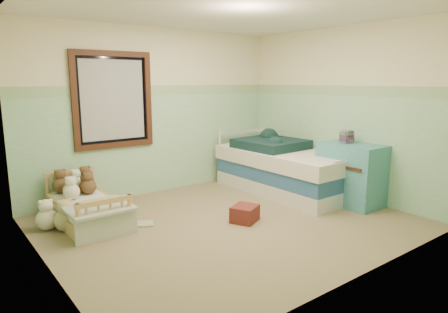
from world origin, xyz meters
TOP-DOWN VIEW (x-y plane):
  - floor at (0.00, 0.00)m, footprint 4.20×3.60m
  - ceiling at (0.00, 0.00)m, footprint 4.20×3.60m
  - wall_back at (0.00, 1.80)m, footprint 4.20×0.04m
  - wall_front at (0.00, -1.80)m, footprint 4.20×0.04m
  - wall_left at (-2.10, 0.00)m, footprint 0.04×3.60m
  - wall_right at (2.10, 0.00)m, footprint 0.04×3.60m
  - wainscot_mint at (0.00, 1.79)m, footprint 4.20×0.01m
  - border_strip at (0.00, 1.79)m, footprint 4.20×0.01m
  - window_frame at (-0.70, 1.76)m, footprint 1.16×0.06m
  - window_blinds at (-0.70, 1.77)m, footprint 0.92×0.01m
  - toddler_bed_frame at (-1.40, 1.05)m, footprint 0.64×1.29m
  - toddler_mattress at (-1.40, 1.05)m, footprint 0.59×1.23m
  - patchwork_quilt at (-1.40, 0.65)m, footprint 0.70×0.64m
  - plush_bed_brown at (-1.55, 1.55)m, footprint 0.22×0.22m
  - plush_bed_white at (-1.35, 1.55)m, footprint 0.20×0.20m
  - plush_bed_tan at (-1.50, 1.33)m, footprint 0.18×0.18m
  - plush_bed_dark at (-1.27, 1.33)m, footprint 0.17×0.17m
  - plush_floor_cream at (-1.85, 1.09)m, footprint 0.25×0.25m
  - plush_floor_tan at (-1.69, 0.92)m, footprint 0.26×0.26m
  - twin_bed_frame at (1.55, 0.54)m, footprint 1.07×2.15m
  - twin_boxspring at (1.55, 0.54)m, footprint 1.07×2.15m
  - twin_mattress at (1.55, 0.54)m, footprint 1.12×2.19m
  - teal_blanket at (1.50, 0.84)m, footprint 0.95×1.00m
  - dresser at (1.82, -0.45)m, footprint 0.54×0.86m
  - book_stack at (1.82, -0.35)m, footprint 0.17×0.14m
  - red_pillow at (0.17, -0.10)m, footprint 0.41×0.39m
  - floor_book at (-0.90, 0.56)m, footprint 0.32×0.29m
  - extra_plush_0 at (-1.28, 1.30)m, footprint 0.20×0.20m
  - extra_plush_1 at (-1.50, 1.31)m, footprint 0.15×0.15m
  - extra_plush_2 at (-1.24, 1.53)m, footprint 0.22×0.22m
  - extra_plush_3 at (-1.29, 1.39)m, footprint 0.16×0.16m
  - extra_plush_4 at (-1.53, 1.19)m, footprint 0.20×0.20m

SIDE VIEW (x-z plane):
  - floor at x=0.00m, z-range -0.02..0.00m
  - floor_book at x=-0.90m, z-range 0.00..0.02m
  - toddler_bed_frame at x=-1.40m, z-range 0.00..0.17m
  - red_pillow at x=0.17m, z-range 0.00..0.20m
  - twin_bed_frame at x=1.55m, z-range 0.00..0.22m
  - plush_floor_cream at x=-1.85m, z-range 0.00..0.25m
  - plush_floor_tan at x=-1.69m, z-range 0.00..0.26m
  - toddler_mattress at x=-1.40m, z-range 0.17..0.29m
  - patchwork_quilt at x=-1.40m, z-range 0.29..0.32m
  - twin_boxspring at x=1.55m, z-range 0.22..0.44m
  - extra_plush_1 at x=-1.50m, z-range 0.29..0.44m
  - extra_plush_3 at x=-1.29m, z-range 0.29..0.44m
  - plush_bed_dark at x=-1.27m, z-range 0.29..0.45m
  - plush_bed_tan at x=-1.50m, z-range 0.29..0.46m
  - extra_plush_4 at x=-1.53m, z-range 0.29..0.48m
  - extra_plush_0 at x=-1.28m, z-range 0.29..0.48m
  - plush_bed_white at x=-1.35m, z-range 0.29..0.48m
  - plush_bed_brown at x=-1.55m, z-range 0.29..0.50m
  - extra_plush_2 at x=-1.24m, z-range 0.29..0.50m
  - dresser at x=1.82m, z-range 0.00..0.86m
  - twin_mattress at x=1.55m, z-range 0.44..0.66m
  - teal_blanket at x=1.50m, z-range 0.66..0.80m
  - wainscot_mint at x=0.00m, z-range 0.00..1.50m
  - book_stack at x=1.82m, z-range 0.86..1.02m
  - wall_back at x=0.00m, z-range 0.00..2.50m
  - wall_front at x=0.00m, z-range 0.00..2.50m
  - wall_left at x=-2.10m, z-range 0.00..2.50m
  - wall_right at x=2.10m, z-range 0.00..2.50m
  - window_blinds at x=-0.70m, z-range 0.89..2.01m
  - window_frame at x=-0.70m, z-range 0.77..2.13m
  - border_strip at x=0.00m, z-range 1.50..1.65m
  - ceiling at x=0.00m, z-range 2.50..2.52m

